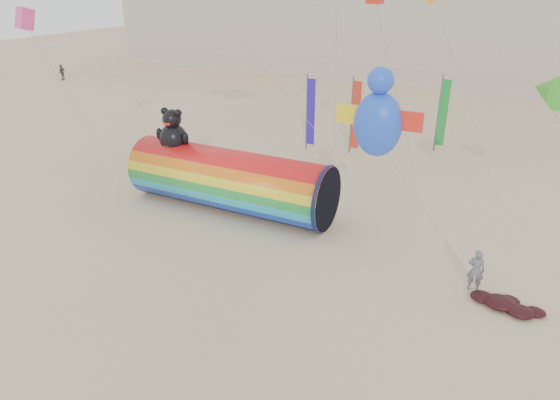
% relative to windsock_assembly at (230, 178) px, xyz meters
% --- Properties ---
extents(ground, '(160.00, 160.00, 0.00)m').
position_rel_windsock_assembly_xyz_m(ground, '(3.74, -4.17, -1.66)').
color(ground, '#CCB58C').
rests_on(ground, ground).
extents(windsock_assembly, '(10.84, 3.30, 5.00)m').
position_rel_windsock_assembly_xyz_m(windsock_assembly, '(0.00, 0.00, 0.00)').
color(windsock_assembly, red).
rests_on(windsock_assembly, ground).
extents(kite_handler, '(0.64, 0.42, 1.74)m').
position_rel_windsock_assembly_xyz_m(kite_handler, '(12.34, -2.06, -0.79)').
color(kite_handler, slate).
rests_on(kite_handler, ground).
extents(fabric_bundle, '(2.62, 1.35, 0.41)m').
position_rel_windsock_assembly_xyz_m(fabric_bundle, '(13.57, -2.79, -1.48)').
color(fabric_bundle, '#3A0A0C').
rests_on(fabric_bundle, ground).
extents(festival_banners, '(8.68, 3.94, 5.20)m').
position_rel_windsock_assembly_xyz_m(festival_banners, '(3.44, 12.09, 0.98)').
color(festival_banners, '#59595E').
rests_on(festival_banners, ground).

